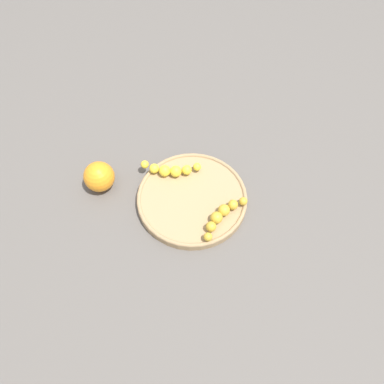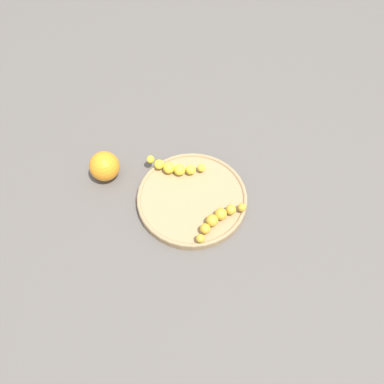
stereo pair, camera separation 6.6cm
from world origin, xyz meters
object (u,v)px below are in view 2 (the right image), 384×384
(banana_yellow, at_px, (175,167))
(orange_fruit, at_px, (105,166))
(fruit_bowl, at_px, (192,198))
(banana_spotted, at_px, (218,219))

(banana_yellow, height_order, orange_fruit, orange_fruit)
(fruit_bowl, distance_m, orange_fruit, 0.23)
(fruit_bowl, relative_size, banana_spotted, 1.92)
(fruit_bowl, bearing_deg, banana_yellow, 62.39)
(fruit_bowl, xyz_separation_m, orange_fruit, (-0.06, 0.23, 0.03))
(fruit_bowl, distance_m, banana_spotted, 0.09)
(banana_spotted, height_order, banana_yellow, same)
(banana_spotted, relative_size, orange_fruit, 1.84)
(fruit_bowl, relative_size, orange_fruit, 3.54)
(orange_fruit, bearing_deg, banana_spotted, -84.75)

